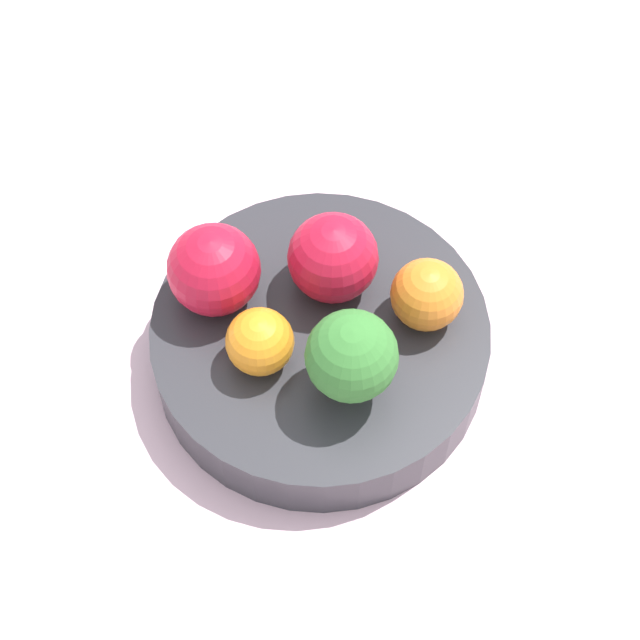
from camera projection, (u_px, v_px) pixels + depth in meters
name	position (u px, v px, depth m)	size (l,w,h in m)	color
ground_plane	(320.00, 373.00, 0.78)	(6.00, 6.00, 0.00)	gray
table_surface	(320.00, 366.00, 0.77)	(1.20, 1.20, 0.02)	silver
bowl	(320.00, 344.00, 0.74)	(0.23, 0.23, 0.04)	#2D2D33
broccoli	(352.00, 357.00, 0.67)	(0.06, 0.06, 0.07)	#8CB76B
apple_red	(333.00, 258.00, 0.72)	(0.06, 0.06, 0.06)	#B7142D
apple_green	(214.00, 270.00, 0.71)	(0.06, 0.06, 0.06)	#B7142D
orange_front	(427.00, 295.00, 0.71)	(0.05, 0.05, 0.05)	orange
orange_back	(260.00, 342.00, 0.69)	(0.05, 0.05, 0.05)	orange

